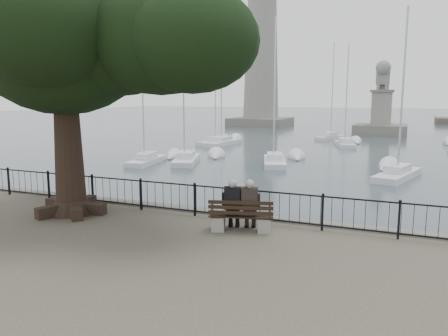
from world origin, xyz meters
The scene contains 16 objects.
harbor centered at (0.00, 3.00, -0.50)m, with size 260.00×260.00×1.20m.
railing centered at (0.00, 2.50, 0.56)m, with size 22.06×0.06×1.00m.
bench centered at (0.93, 1.52, 0.33)m, with size 1.86×1.00×0.94m.
person_left centered at (0.67, 1.55, 0.69)m, with size 0.56×0.81×1.49m.
person_right centered at (1.12, 1.68, 0.69)m, with size 0.56×0.81×1.49m.
tree centered at (-4.06, 1.40, 5.58)m, with size 10.39×7.26×8.49m.
lighthouse centered at (-18.00, 62.00, 11.13)m, with size 9.39×9.39×28.94m.
lion_monument centered at (2.00, 49.92, 1.37)m, with size 6.41×6.41×9.35m.
sailboat_a centered at (-9.65, 18.51, -0.70)m, with size 3.14×5.43×9.90m.
sailboat_b centered at (-3.46, 20.13, -0.69)m, with size 2.93×5.38×10.29m.
sailboat_c centered at (4.73, 17.73, -0.70)m, with size 2.77×5.39×9.89m.
sailboat_e centered at (-12.76, 31.14, -0.65)m, with size 2.69×5.12×11.54m.
sailboat_f centered at (-0.43, 34.43, -0.69)m, with size 2.75×5.05×9.95m.
sailboat_h centered at (-2.84, 41.18, -0.66)m, with size 3.09×4.88×11.03m.
sailboat_i centered at (-12.16, 17.10, -0.69)m, with size 2.10×4.91×9.82m.
sailboat_j centered at (-11.92, 30.72, -0.68)m, with size 1.99×5.71×11.19m.
Camera 1 is at (5.02, -9.54, 3.71)m, focal length 35.00 mm.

